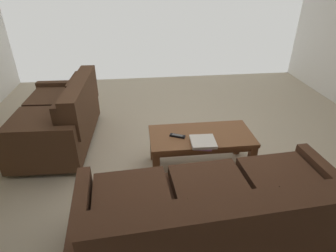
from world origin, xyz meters
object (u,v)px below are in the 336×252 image
object	(u,v)px
sofa_main	(217,219)
loveseat_near	(61,118)
tv_remote	(177,136)
coffee_table	(201,140)
book_stack	(203,142)

from	to	relation	value
sofa_main	loveseat_near	bearing A→B (deg)	-50.13
tv_remote	coffee_table	bearing A→B (deg)	-176.29
coffee_table	book_stack	bearing A→B (deg)	82.07
sofa_main	tv_remote	bearing A→B (deg)	-82.47
coffee_table	loveseat_near	bearing A→B (deg)	-23.78
sofa_main	tv_remote	xyz separation A→B (m)	(0.14, -1.05, 0.09)
book_stack	sofa_main	bearing A→B (deg)	84.12
tv_remote	sofa_main	bearing A→B (deg)	97.53
book_stack	tv_remote	bearing A→B (deg)	-36.33
sofa_main	book_stack	xyz separation A→B (m)	(-0.09, -0.88, 0.10)
loveseat_near	book_stack	distance (m)	1.80
sofa_main	book_stack	size ratio (longest dim) A/B	7.35
coffee_table	tv_remote	bearing A→B (deg)	3.71
loveseat_near	coffee_table	size ratio (longest dim) A/B	1.36
coffee_table	book_stack	world-z (taller)	book_stack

